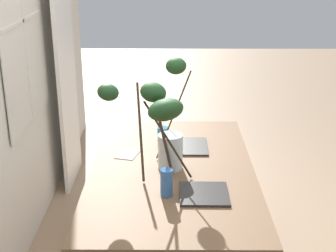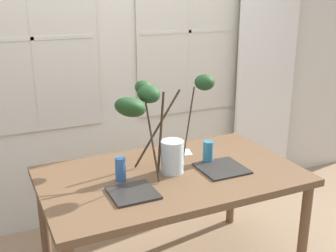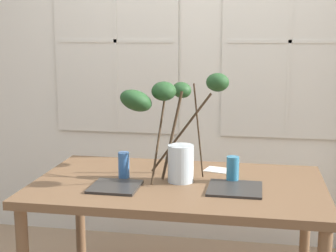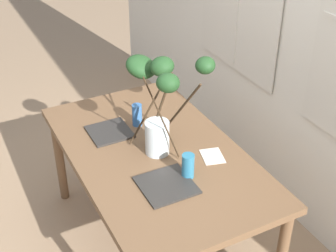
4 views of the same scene
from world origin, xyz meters
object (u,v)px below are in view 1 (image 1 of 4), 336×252
object	(u,v)px
drinking_glass_blue_left	(167,183)
plate_square_left	(204,194)
plate_square_right	(185,146)
dining_table	(172,180)
vase_with_branches	(161,119)
drinking_glass_blue_right	(163,138)

from	to	relation	value
drinking_glass_blue_left	plate_square_left	size ratio (longest dim) A/B	0.58
plate_square_right	drinking_glass_blue_left	bearing A→B (deg)	169.76
plate_square_left	plate_square_right	size ratio (longest dim) A/B	0.90
dining_table	plate_square_left	size ratio (longest dim) A/B	6.29
drinking_glass_blue_left	plate_square_right	world-z (taller)	drinking_glass_blue_left
vase_with_branches	plate_square_left	xyz separation A→B (m)	(-0.25, -0.22, -0.32)
drinking_glass_blue_right	plate_square_left	bearing A→B (deg)	-159.91
vase_with_branches	drinking_glass_blue_right	xyz separation A→B (m)	(0.35, -0.00, -0.25)
dining_table	plate_square_left	xyz separation A→B (m)	(-0.31, -0.16, 0.08)
dining_table	vase_with_branches	distance (m)	0.41
drinking_glass_blue_left	drinking_glass_blue_right	bearing A→B (deg)	2.60
drinking_glass_blue_right	plate_square_right	xyz separation A→B (m)	(0.02, -0.14, -0.06)
dining_table	drinking_glass_blue_left	world-z (taller)	drinking_glass_blue_left
dining_table	plate_square_right	size ratio (longest dim) A/B	5.66
drinking_glass_blue_left	plate_square_right	distance (m)	0.64
plate_square_right	vase_with_branches	bearing A→B (deg)	158.85
drinking_glass_blue_right	plate_square_right	bearing A→B (deg)	-81.80
dining_table	vase_with_branches	xyz separation A→B (m)	(-0.06, 0.06, 0.40)
dining_table	drinking_glass_blue_left	size ratio (longest dim) A/B	10.82
drinking_glass_blue_right	plate_square_left	xyz separation A→B (m)	(-0.60, -0.22, -0.06)
vase_with_branches	plate_square_right	xyz separation A→B (m)	(0.37, -0.14, -0.32)
dining_table	drinking_glass_blue_left	bearing A→B (deg)	174.88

